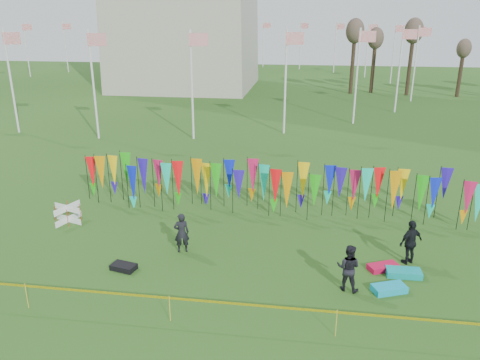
# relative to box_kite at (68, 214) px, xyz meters

# --- Properties ---
(ground) EXTENTS (160.00, 160.00, 0.00)m
(ground) POSITION_rel_box_kite_xyz_m (8.74, -5.07, -0.43)
(ground) COLOR #244B15
(ground) RESTS_ON ground
(flagpole_ring) EXTENTS (57.40, 56.16, 8.00)m
(flagpole_ring) POSITION_rel_box_kite_xyz_m (-5.26, 42.93, 3.57)
(flagpole_ring) COLOR silver
(flagpole_ring) RESTS_ON ground
(banner_row) EXTENTS (18.64, 0.64, 2.37)m
(banner_row) POSITION_rel_box_kite_xyz_m (9.01, 2.49, 1.05)
(banner_row) COLOR black
(banner_row) RESTS_ON ground
(caution_tape_near) EXTENTS (26.00, 0.02, 0.90)m
(caution_tape_near) POSITION_rel_box_kite_xyz_m (8.51, -6.41, 0.35)
(caution_tape_near) COLOR #FCF205
(caution_tape_near) RESTS_ON ground
(box_kite) EXTENTS (0.78, 0.78, 0.87)m
(box_kite) POSITION_rel_box_kite_xyz_m (0.00, 0.00, 0.00)
(box_kite) COLOR red
(box_kite) RESTS_ON ground
(person_left) EXTENTS (0.71, 0.61, 1.65)m
(person_left) POSITION_rel_box_kite_xyz_m (5.85, -1.97, 0.39)
(person_left) COLOR black
(person_left) RESTS_ON ground
(person_mid) EXTENTS (0.92, 0.71, 1.67)m
(person_mid) POSITION_rel_box_kite_xyz_m (12.15, -3.81, 0.40)
(person_mid) COLOR black
(person_mid) RESTS_ON ground
(person_right) EXTENTS (1.18, 1.06, 1.76)m
(person_right) POSITION_rel_box_kite_xyz_m (14.60, -1.62, 0.45)
(person_right) COLOR black
(person_right) RESTS_ON ground
(kite_bag_turquoise) EXTENTS (1.27, 0.95, 0.23)m
(kite_bag_turquoise) POSITION_rel_box_kite_xyz_m (13.57, -3.76, -0.32)
(kite_bag_turquoise) COLOR #0DAACD
(kite_bag_turquoise) RESTS_ON ground
(kite_bag_red) EXTENTS (1.24, 0.94, 0.21)m
(kite_bag_red) POSITION_rel_box_kite_xyz_m (13.59, -2.27, -0.33)
(kite_bag_red) COLOR red
(kite_bag_red) RESTS_ON ground
(kite_bag_black) EXTENTS (1.00, 0.72, 0.21)m
(kite_bag_black) POSITION_rel_box_kite_xyz_m (4.05, -3.65, -0.33)
(kite_bag_black) COLOR black
(kite_bag_black) RESTS_ON ground
(kite_bag_teal) EXTENTS (1.24, 0.61, 0.24)m
(kite_bag_teal) POSITION_rel_box_kite_xyz_m (14.26, -2.61, -0.32)
(kite_bag_teal) COLOR #0B9E9E
(kite_bag_teal) RESTS_ON ground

